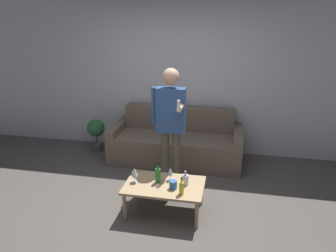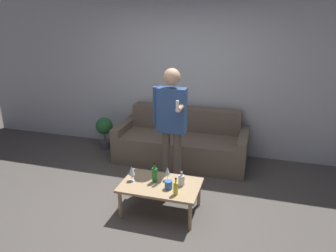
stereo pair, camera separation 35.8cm
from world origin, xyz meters
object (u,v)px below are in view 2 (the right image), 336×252
object	(u,v)px
coffee_table	(161,187)
person_standing_front	(171,118)
couch	(182,142)
bottle_orange	(181,180)

from	to	relation	value
coffee_table	person_standing_front	size ratio (longest dim) A/B	0.57
couch	bottle_orange	xyz separation A→B (m)	(0.37, -1.51, 0.14)
bottle_orange	person_standing_front	size ratio (longest dim) A/B	0.10
bottle_orange	person_standing_front	distance (m)	0.89
couch	bottle_orange	size ratio (longest dim) A/B	12.06
couch	person_standing_front	bearing A→B (deg)	-85.92
coffee_table	bottle_orange	xyz separation A→B (m)	(0.25, 0.05, 0.11)
bottle_orange	coffee_table	bearing A→B (deg)	-168.75
couch	person_standing_front	distance (m)	1.13
coffee_table	bottle_orange	world-z (taller)	bottle_orange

